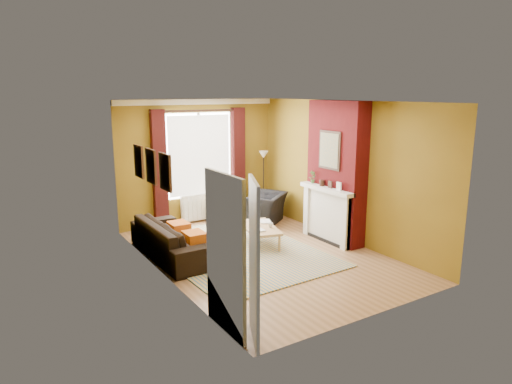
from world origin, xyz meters
TOP-DOWN VIEW (x-y plane):
  - ground at (0.00, 0.00)m, footprint 5.50×5.50m
  - room_walls at (0.64, 0.28)m, footprint 3.82×5.54m
  - striped_rug at (-0.34, 0.45)m, footprint 2.83×3.82m
  - sofa at (-1.42, 0.83)m, footprint 0.92×2.28m
  - armchair at (1.12, 1.78)m, footprint 1.40×1.38m
  - coffee_table at (0.24, 0.50)m, footprint 0.87×1.27m
  - wicker_stool at (0.24, 2.40)m, footprint 0.53×0.53m
  - floor_lamp at (1.55, 2.40)m, footprint 0.30×0.30m
  - book_a at (0.00, 0.28)m, footprint 0.18×0.24m
  - book_b at (0.40, 0.74)m, footprint 0.31×0.35m
  - mug at (0.37, 0.32)m, footprint 0.12×0.12m
  - tv_remote at (0.23, 0.66)m, footprint 0.07×0.16m

SIDE VIEW (x-z plane):
  - ground at x=0.00m, z-range 0.00..0.00m
  - striped_rug at x=-0.34m, z-range 0.00..0.02m
  - wicker_stool at x=0.24m, z-range 0.00..0.51m
  - sofa at x=-1.42m, z-range 0.00..0.66m
  - armchair at x=1.12m, z-range 0.00..0.69m
  - coffee_table at x=0.24m, z-range 0.15..0.54m
  - tv_remote at x=0.23m, z-range 0.39..0.41m
  - book_b at x=0.40m, z-range 0.39..0.41m
  - book_a at x=0.00m, z-range 0.39..0.41m
  - mug at x=0.37m, z-range 0.39..0.48m
  - floor_lamp at x=1.55m, z-range 0.45..2.02m
  - room_walls at x=0.64m, z-range -0.03..2.80m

